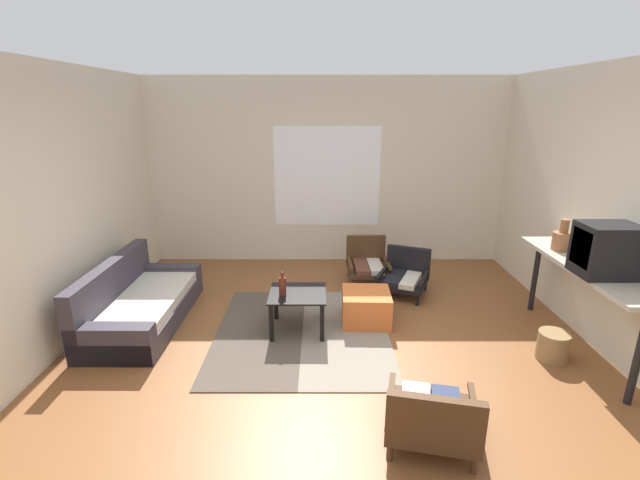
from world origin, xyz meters
The scene contains 16 objects.
ground_plane centered at (0.00, 0.00, 0.00)m, with size 7.80×7.80×0.00m, color brown.
far_wall_with_window centered at (0.00, 3.06, 1.35)m, with size 5.60×0.13×2.70m.
side_wall_right centered at (2.66, 0.30, 1.35)m, with size 0.12×6.60×2.70m, color beige.
side_wall_left centered at (-2.66, 0.30, 1.35)m, with size 0.12×6.60×2.70m, color beige.
area_rug centered at (-0.29, 0.69, 0.01)m, with size 1.80×2.06×0.01m.
couch centered at (-2.08, 0.92, 0.21)m, with size 0.80×1.77×0.70m.
coffee_table centered at (-0.34, 0.75, 0.35)m, with size 0.59×0.56×0.43m.
armchair_by_window centered at (0.54, 2.14, 0.27)m, with size 0.55×0.61×0.59m.
armchair_striped_foreground centered at (0.67, -0.92, 0.23)m, with size 0.74×0.75×0.54m.
armchair_corner centered at (0.97, 1.75, 0.24)m, with size 0.75×0.76×0.55m.
ottoman_orange centered at (0.40, 0.94, 0.17)m, with size 0.52×0.52×0.35m, color #D1662D.
console_shelf centered at (2.37, 0.39, 0.78)m, with size 0.40×1.83×0.87m.
crt_television centered at (2.37, 0.13, 1.10)m, with size 0.47×0.37×0.46m.
clay_vase centered at (2.37, 0.83, 0.98)m, with size 0.19×0.19×0.32m.
glass_bottle centered at (-0.49, 0.70, 0.53)m, with size 0.08×0.08×0.25m.
wicker_basket centered at (2.08, 0.18, 0.14)m, with size 0.28×0.28×0.27m, color olive.
Camera 1 is at (-0.10, -3.46, 2.29)m, focal length 24.70 mm.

